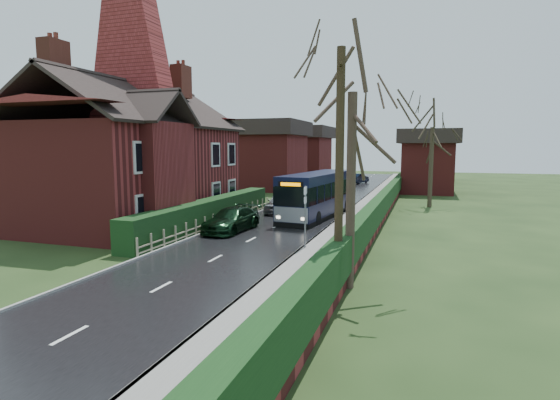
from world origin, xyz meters
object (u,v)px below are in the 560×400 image
(car_green, at_px, (232,220))
(bus_stop_sign, at_px, (305,208))
(brick_house, at_px, (137,152))
(bus, at_px, (318,195))
(telegraph_pole, at_px, (339,174))
(car_silver, at_px, (281,203))

(car_green, relative_size, bus_stop_sign, 1.54)
(brick_house, relative_size, bus, 1.46)
(telegraph_pole, bearing_deg, car_green, 120.99)
(bus, relative_size, bus_stop_sign, 3.37)
(car_silver, xyz_separation_m, car_green, (-0.41, -7.62, -0.04))
(car_silver, xyz_separation_m, telegraph_pole, (7.30, -16.46, 3.17))
(car_silver, bearing_deg, telegraph_pole, -68.24)
(car_silver, bearing_deg, car_green, -95.25)
(bus, xyz_separation_m, bus_stop_sign, (1.74, -9.78, 0.47))
(bus, xyz_separation_m, telegraph_pole, (4.34, -15.47, 2.39))
(car_silver, bearing_deg, bus_stop_sign, -68.58)
(car_green, xyz_separation_m, telegraph_pole, (7.71, -8.84, 3.21))
(car_green, distance_m, bus_stop_sign, 6.14)
(car_green, relative_size, telegraph_pole, 0.60)
(car_green, distance_m, telegraph_pole, 12.16)
(car_silver, relative_size, telegraph_pole, 0.54)
(brick_house, relative_size, car_green, 3.20)
(bus, xyz_separation_m, car_green, (-3.38, -6.63, -0.82))
(brick_house, height_order, car_silver, brick_house)
(bus, distance_m, telegraph_pole, 16.24)
(car_silver, relative_size, car_green, 0.91)
(car_green, bearing_deg, car_silver, 90.42)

